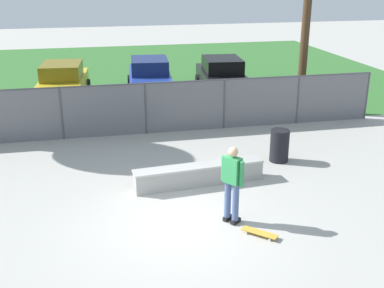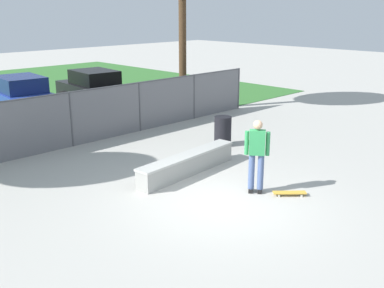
{
  "view_description": "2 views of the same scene",
  "coord_description": "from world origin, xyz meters",
  "px_view_note": "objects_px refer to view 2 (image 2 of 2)",
  "views": [
    {
      "loc": [
        -1.8,
        -9.39,
        5.42
      ],
      "look_at": [
        0.65,
        1.94,
        1.17
      ],
      "focal_mm": 44.82,
      "sensor_mm": 36.0,
      "label": 1
    },
    {
      "loc": [
        -7.38,
        -6.52,
        4.35
      ],
      "look_at": [
        0.93,
        1.85,
        0.85
      ],
      "focal_mm": 42.97,
      "sensor_mm": 36.0,
      "label": 2
    }
  ],
  "objects_px": {
    "skateboarder": "(257,153)",
    "trash_bin": "(223,131)",
    "car_blue": "(21,96)",
    "skateboard": "(290,193)",
    "concrete_ledge": "(188,164)",
    "car_black": "(94,88)"
  },
  "relations": [
    {
      "from": "skateboarder",
      "to": "trash_bin",
      "type": "bearing_deg",
      "value": 52.94
    },
    {
      "from": "car_blue",
      "to": "trash_bin",
      "type": "bearing_deg",
      "value": -73.06
    },
    {
      "from": "skateboard",
      "to": "trash_bin",
      "type": "height_order",
      "value": "trash_bin"
    },
    {
      "from": "car_blue",
      "to": "trash_bin",
      "type": "xyz_separation_m",
      "value": [
        2.7,
        -8.86,
        -0.35
      ]
    },
    {
      "from": "concrete_ledge",
      "to": "skateboarder",
      "type": "relative_size",
      "value": 1.95
    },
    {
      "from": "concrete_ledge",
      "to": "car_black",
      "type": "xyz_separation_m",
      "value": [
        3.24,
        9.45,
        0.56
      ]
    },
    {
      "from": "skateboard",
      "to": "car_blue",
      "type": "distance_m",
      "value": 12.86
    },
    {
      "from": "trash_bin",
      "to": "skateboard",
      "type": "bearing_deg",
      "value": -117.12
    },
    {
      "from": "skateboarder",
      "to": "concrete_ledge",
      "type": "bearing_deg",
      "value": 96.67
    },
    {
      "from": "skateboarder",
      "to": "skateboard",
      "type": "xyz_separation_m",
      "value": [
        0.43,
        -0.71,
        -0.94
      ]
    },
    {
      "from": "concrete_ledge",
      "to": "car_black",
      "type": "bearing_deg",
      "value": 71.11
    },
    {
      "from": "car_blue",
      "to": "car_black",
      "type": "relative_size",
      "value": 1.0
    },
    {
      "from": "concrete_ledge",
      "to": "car_blue",
      "type": "height_order",
      "value": "car_blue"
    },
    {
      "from": "skateboarder",
      "to": "skateboard",
      "type": "distance_m",
      "value": 1.25
    },
    {
      "from": "car_blue",
      "to": "skateboarder",
      "type": "bearing_deg",
      "value": -88.84
    },
    {
      "from": "car_blue",
      "to": "car_black",
      "type": "distance_m",
      "value": 3.28
    },
    {
      "from": "skateboard",
      "to": "trash_bin",
      "type": "bearing_deg",
      "value": 62.88
    },
    {
      "from": "car_black",
      "to": "trash_bin",
      "type": "bearing_deg",
      "value": -93.66
    },
    {
      "from": "skateboard",
      "to": "car_blue",
      "type": "xyz_separation_m",
      "value": [
        -0.67,
        12.82,
        0.77
      ]
    },
    {
      "from": "trash_bin",
      "to": "car_black",
      "type": "bearing_deg",
      "value": 86.34
    },
    {
      "from": "skateboard",
      "to": "trash_bin",
      "type": "xyz_separation_m",
      "value": [
        2.03,
        3.96,
        0.41
      ]
    },
    {
      "from": "concrete_ledge",
      "to": "car_blue",
      "type": "bearing_deg",
      "value": 89.99
    }
  ]
}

